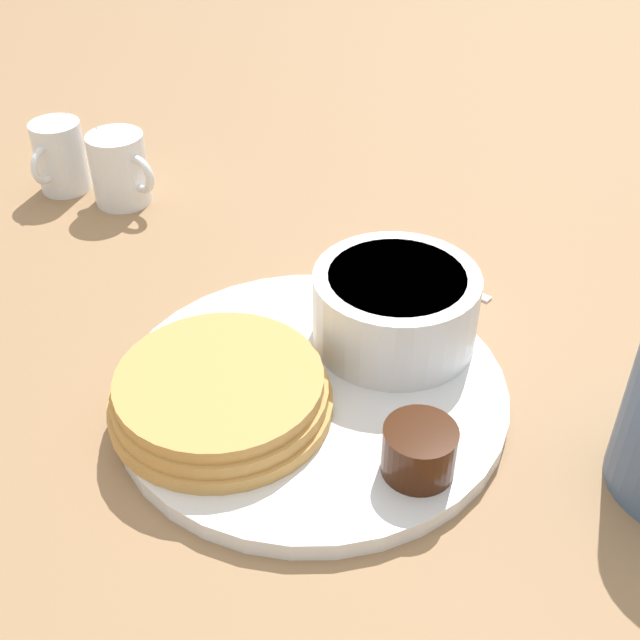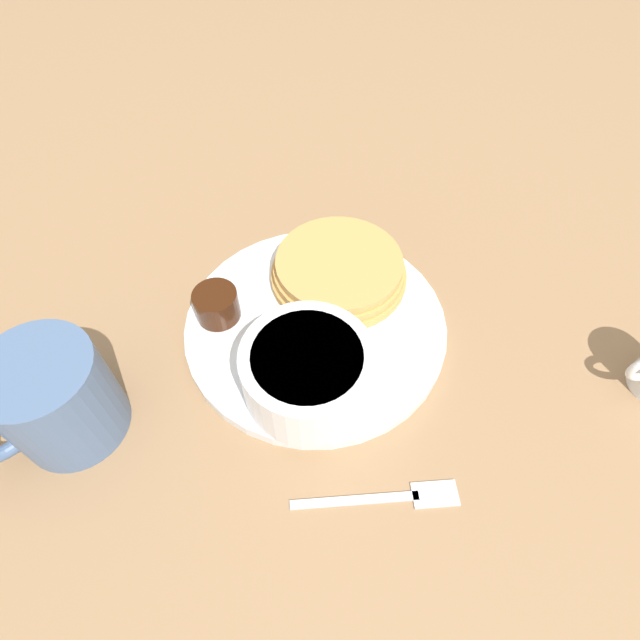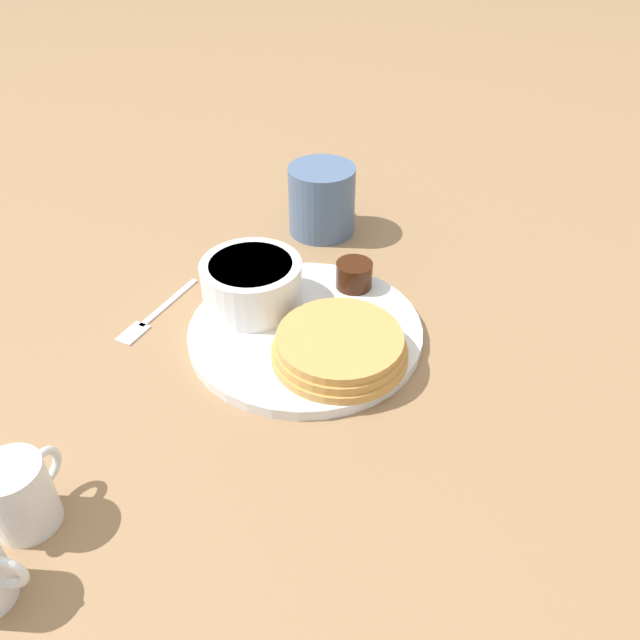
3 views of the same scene
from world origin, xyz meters
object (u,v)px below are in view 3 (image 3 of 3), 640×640
Objects in this scene: plate at (305,331)px; creamer_pitcher_near at (20,494)px; coffee_mug at (321,199)px; fork at (151,317)px; bowl at (252,282)px.

plate is 3.32× the size of creamer_pitcher_near.
coffee_mug is at bearing 87.93° from creamer_pitcher_near.
fork is (-0.07, 0.25, -0.03)m from creamer_pitcher_near.
fork is (-0.09, -0.25, -0.04)m from coffee_mug.
bowl is at bearing 85.16° from creamer_pitcher_near.
coffee_mug is 0.83× the size of fork.
plate reaches higher than fork.
bowl is 0.12m from fork.
fork is at bearing 105.91° from creamer_pitcher_near.
bowl reaches higher than plate.
coffee_mug is 0.50m from creamer_pitcher_near.
bowl is at bearing 168.76° from plate.
plate is 0.31m from creamer_pitcher_near.
creamer_pitcher_near is (-0.10, -0.29, 0.03)m from plate.
coffee_mug is at bearing 70.75° from fork.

